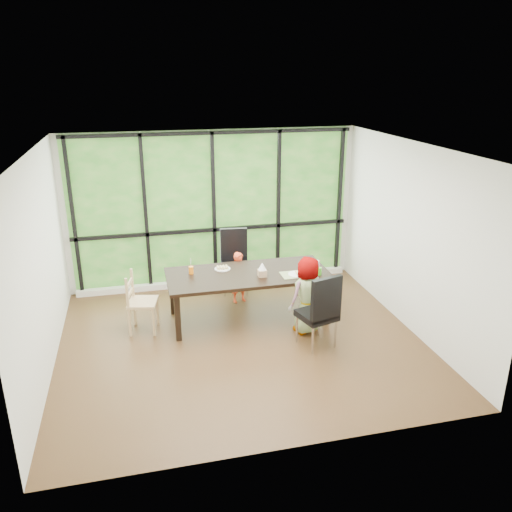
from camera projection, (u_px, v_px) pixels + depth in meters
name	position (u px, v px, depth m)	size (l,w,h in m)	color
ground	(241.00, 341.00, 7.26)	(5.00, 5.00, 0.00)	black
back_wall	(213.00, 209.00, 8.85)	(5.00, 5.00, 0.00)	silver
foliage_backdrop	(214.00, 210.00, 8.84)	(4.80, 0.02, 2.65)	#1D5016
window_mullions	(214.00, 210.00, 8.80)	(4.80, 0.06, 2.65)	black
window_sill	(216.00, 281.00, 9.21)	(4.80, 0.12, 0.10)	silver
dining_table	(248.00, 296.00, 7.81)	(2.42, 1.07, 0.75)	black
chair_window_leather	(235.00, 262.00, 8.72)	(0.46, 0.46, 1.08)	black
chair_interior_leather	(317.00, 310.00, 6.99)	(0.46, 0.46, 1.08)	black
chair_end_beech	(143.00, 302.00, 7.43)	(0.42, 0.40, 0.90)	tan
child_toddler	(239.00, 277.00, 8.38)	(0.31, 0.20, 0.86)	#FB4C25
child_older	(306.00, 295.00, 7.35)	(0.56, 0.37, 1.15)	gray
placemat	(295.00, 274.00, 7.63)	(0.41, 0.30, 0.01)	tan
plate_far	(222.00, 269.00, 7.83)	(0.24, 0.24, 0.02)	white
plate_near	(297.00, 274.00, 7.62)	(0.27, 0.27, 0.02)	white
orange_cup	(191.00, 270.00, 7.64)	(0.07, 0.07, 0.11)	orange
green_cup	(319.00, 271.00, 7.60)	(0.07, 0.07, 0.11)	green
white_mug	(317.00, 263.00, 7.97)	(0.08, 0.08, 0.08)	white
tissue_box	(262.00, 273.00, 7.55)	(0.12, 0.12, 0.10)	tan
crepe_rolls_far	(222.00, 267.00, 7.82)	(0.20, 0.12, 0.04)	tan
crepe_rolls_near	(297.00, 273.00, 7.61)	(0.05, 0.12, 0.04)	tan
straw_white	(191.00, 264.00, 7.61)	(0.01, 0.01, 0.20)	white
straw_pink	(319.00, 265.00, 7.57)	(0.01, 0.01, 0.20)	pink
tissue	(262.00, 266.00, 7.51)	(0.12, 0.12, 0.11)	white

